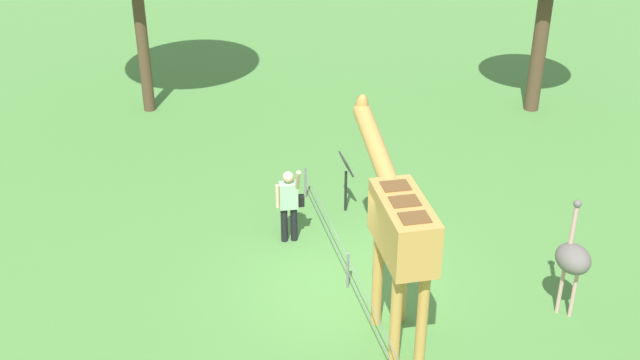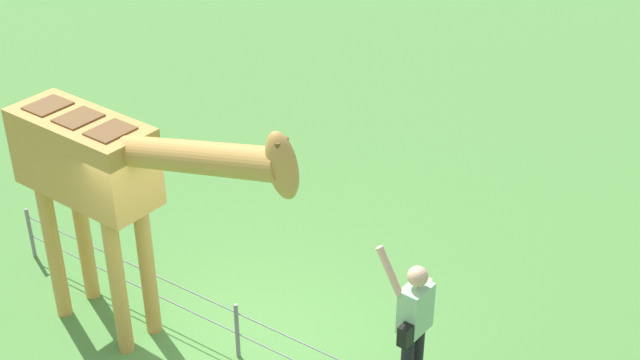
% 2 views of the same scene
% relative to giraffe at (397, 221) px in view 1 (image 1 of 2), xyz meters
% --- Properties ---
extents(ground_plane, '(60.00, 60.00, 0.00)m').
position_rel_giraffe_xyz_m(ground_plane, '(1.36, 0.33, -2.18)').
color(ground_plane, '#4C843D').
extents(giraffe, '(3.86, 0.77, 3.44)m').
position_rel_giraffe_xyz_m(giraffe, '(0.00, 0.00, 0.00)').
color(giraffe, '#C69347').
rests_on(giraffe, ground_plane).
extents(visitor, '(0.56, 0.59, 1.77)m').
position_rel_giraffe_xyz_m(visitor, '(3.20, 1.12, -1.27)').
color(visitor, black).
rests_on(visitor, ground_plane).
extents(ostrich, '(0.70, 0.56, 2.25)m').
position_rel_giraffe_xyz_m(ostrich, '(-0.33, -3.10, -1.00)').
color(ostrich, '#CC9E93').
rests_on(ostrich, ground_plane).
extents(info_sign, '(0.56, 0.21, 1.32)m').
position_rel_giraffe_xyz_m(info_sign, '(4.10, -0.31, -1.23)').
color(info_sign, black).
rests_on(info_sign, ground_plane).
extents(wire_fence, '(7.05, 0.05, 0.75)m').
position_rel_giraffe_xyz_m(wire_fence, '(1.36, 0.41, -1.77)').
color(wire_fence, slate).
rests_on(wire_fence, ground_plane).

